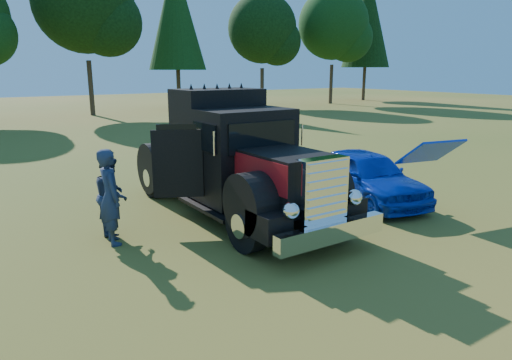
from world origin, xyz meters
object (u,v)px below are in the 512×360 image
object	(u,v)px
hotrod_coupe	(366,175)
spectator_near	(111,197)
spectator_far	(111,195)
diamond_t_truck	(236,164)

from	to	relation	value
hotrod_coupe	spectator_near	distance (m)	6.65
hotrod_coupe	spectator_near	world-z (taller)	spectator_near
spectator_far	spectator_near	bearing A→B (deg)	177.88
diamond_t_truck	spectator_near	distance (m)	3.08
hotrod_coupe	spectator_far	size ratio (longest dim) A/B	2.62
spectator_far	hotrod_coupe	bearing A→B (deg)	-86.96
diamond_t_truck	spectator_far	distance (m)	2.93
spectator_near	spectator_far	distance (m)	0.68
diamond_t_truck	spectator_far	world-z (taller)	diamond_t_truck
diamond_t_truck	hotrod_coupe	size ratio (longest dim) A/B	1.63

